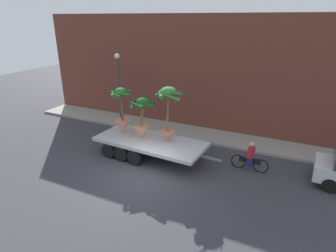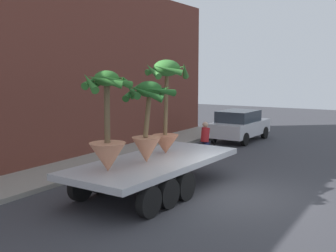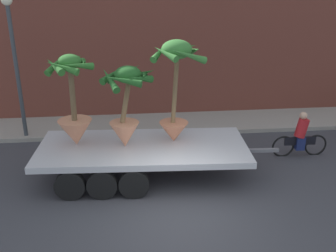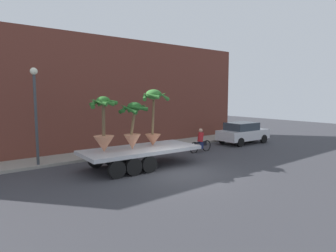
{
  "view_description": "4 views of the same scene",
  "coord_description": "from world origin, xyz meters",
  "px_view_note": "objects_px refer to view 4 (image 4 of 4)",
  "views": [
    {
      "loc": [
        6.07,
        -9.87,
        7.11
      ],
      "look_at": [
        0.28,
        2.16,
        1.95
      ],
      "focal_mm": 30.1,
      "sensor_mm": 36.0,
      "label": 1
    },
    {
      "loc": [
        -10.78,
        -4.34,
        3.56
      ],
      "look_at": [
        0.64,
        2.54,
        1.79
      ],
      "focal_mm": 43.79,
      "sensor_mm": 36.0,
      "label": 2
    },
    {
      "loc": [
        -1.09,
        -7.97,
        5.53
      ],
      "look_at": [
        0.03,
        2.88,
        1.25
      ],
      "focal_mm": 41.19,
      "sensor_mm": 36.0,
      "label": 3
    },
    {
      "loc": [
        -8.94,
        -10.25,
        3.72
      ],
      "look_at": [
        1.89,
        3.23,
        1.82
      ],
      "focal_mm": 31.72,
      "sensor_mm": 36.0,
      "label": 4
    }
  ],
  "objects_px": {
    "potted_palm_middle": "(133,124)",
    "street_lamp": "(35,103)",
    "parked_car": "(243,132)",
    "flatbed_trailer": "(136,153)",
    "cyclist": "(201,142)",
    "potted_palm_rear": "(153,114)",
    "potted_palm_front": "(104,128)"
  },
  "relations": [
    {
      "from": "cyclist",
      "to": "street_lamp",
      "type": "bearing_deg",
      "value": 165.9
    },
    {
      "from": "potted_palm_middle",
      "to": "potted_palm_front",
      "type": "height_order",
      "value": "potted_palm_front"
    },
    {
      "from": "flatbed_trailer",
      "to": "cyclist",
      "type": "relative_size",
      "value": 3.81
    },
    {
      "from": "parked_car",
      "to": "street_lamp",
      "type": "bearing_deg",
      "value": 172.07
    },
    {
      "from": "potted_palm_rear",
      "to": "potted_palm_middle",
      "type": "relative_size",
      "value": 1.27
    },
    {
      "from": "potted_palm_middle",
      "to": "parked_car",
      "type": "bearing_deg",
      "value": 6.79
    },
    {
      "from": "potted_palm_middle",
      "to": "parked_car",
      "type": "xyz_separation_m",
      "value": [
        10.35,
        1.23,
        -1.38
      ]
    },
    {
      "from": "potted_palm_front",
      "to": "street_lamp",
      "type": "height_order",
      "value": "street_lamp"
    },
    {
      "from": "potted_palm_middle",
      "to": "potted_palm_front",
      "type": "distance_m",
      "value": 1.49
    },
    {
      "from": "flatbed_trailer",
      "to": "cyclist",
      "type": "xyz_separation_m",
      "value": [
        5.37,
        0.84,
        -0.11
      ]
    },
    {
      "from": "cyclist",
      "to": "potted_palm_rear",
      "type": "bearing_deg",
      "value": -171.08
    },
    {
      "from": "potted_palm_front",
      "to": "cyclist",
      "type": "bearing_deg",
      "value": 4.94
    },
    {
      "from": "parked_car",
      "to": "potted_palm_middle",
      "type": "bearing_deg",
      "value": -173.21
    },
    {
      "from": "potted_palm_middle",
      "to": "potted_palm_front",
      "type": "relative_size",
      "value": 0.89
    },
    {
      "from": "flatbed_trailer",
      "to": "parked_car",
      "type": "relative_size",
      "value": 1.71
    },
    {
      "from": "cyclist",
      "to": "street_lamp",
      "type": "xyz_separation_m",
      "value": [
        -9.22,
        2.32,
        2.56
      ]
    },
    {
      "from": "potted_palm_middle",
      "to": "potted_palm_front",
      "type": "xyz_separation_m",
      "value": [
        -1.47,
        0.26,
        -0.12
      ]
    },
    {
      "from": "potted_palm_middle",
      "to": "street_lamp",
      "type": "relative_size",
      "value": 0.48
    },
    {
      "from": "cyclist",
      "to": "potted_palm_middle",
      "type": "bearing_deg",
      "value": -171.14
    },
    {
      "from": "flatbed_trailer",
      "to": "potted_palm_middle",
      "type": "relative_size",
      "value": 3.03
    },
    {
      "from": "flatbed_trailer",
      "to": "street_lamp",
      "type": "distance_m",
      "value": 5.55
    },
    {
      "from": "potted_palm_rear",
      "to": "potted_palm_front",
      "type": "bearing_deg",
      "value": 179.05
    },
    {
      "from": "potted_palm_middle",
      "to": "street_lamp",
      "type": "xyz_separation_m",
      "value": [
        -3.66,
        3.18,
        1.02
      ]
    },
    {
      "from": "potted_palm_front",
      "to": "street_lamp",
      "type": "relative_size",
      "value": 0.54
    },
    {
      "from": "flatbed_trailer",
      "to": "potted_palm_middle",
      "type": "bearing_deg",
      "value": -171.91
    },
    {
      "from": "cyclist",
      "to": "street_lamp",
      "type": "distance_m",
      "value": 9.85
    },
    {
      "from": "parked_car",
      "to": "flatbed_trailer",
      "type": "bearing_deg",
      "value": -173.24
    },
    {
      "from": "flatbed_trailer",
      "to": "potted_palm_middle",
      "type": "distance_m",
      "value": 1.45
    },
    {
      "from": "potted_palm_rear",
      "to": "cyclist",
      "type": "xyz_separation_m",
      "value": [
        4.17,
        0.65,
        -1.96
      ]
    },
    {
      "from": "flatbed_trailer",
      "to": "street_lamp",
      "type": "xyz_separation_m",
      "value": [
        -3.85,
        3.16,
        2.46
      ]
    },
    {
      "from": "cyclist",
      "to": "street_lamp",
      "type": "relative_size",
      "value": 0.38
    },
    {
      "from": "potted_palm_front",
      "to": "parked_car",
      "type": "height_order",
      "value": "potted_palm_front"
    }
  ]
}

